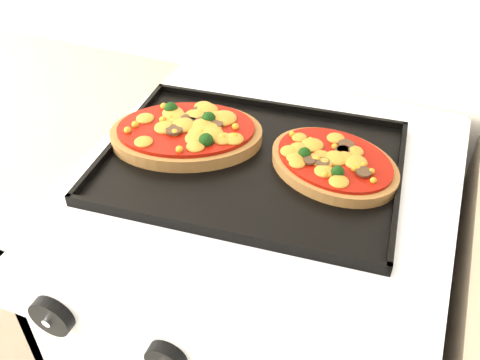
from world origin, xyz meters
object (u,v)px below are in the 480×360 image
at_px(baking_tray, 252,161).
at_px(stove, 259,336).
at_px(pizza_right, 334,162).
at_px(pizza_left, 186,132).

bearing_deg(baking_tray, stove, -11.07).
height_order(baking_tray, pizza_right, pizza_right).
relative_size(baking_tray, pizza_right, 2.21).
distance_m(stove, pizza_right, 0.49).
height_order(pizza_left, pizza_right, pizza_left).
distance_m(stove, pizza_left, 0.51).
bearing_deg(stove, baking_tray, 173.97).
height_order(stove, pizza_left, pizza_left).
bearing_deg(stove, pizza_left, 173.81).
bearing_deg(pizza_left, stove, -6.19).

